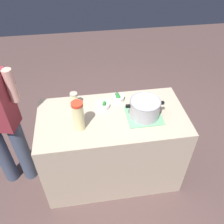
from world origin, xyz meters
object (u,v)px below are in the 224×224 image
object	(u,v)px
mason_jar	(74,99)
broccoli_bowl_front	(118,98)
cooking_pot	(145,108)
lemonade_pitcher	(78,116)
broccoli_bowl_center	(103,105)

from	to	relation	value
mason_jar	broccoli_bowl_front	distance (m)	0.42
cooking_pot	broccoli_bowl_front	distance (m)	0.33
lemonade_pitcher	broccoli_bowl_front	xyz separation A→B (m)	(-0.39, -0.33, -0.11)
broccoli_bowl_front	cooking_pot	bearing A→B (deg)	126.57
cooking_pot	mason_jar	size ratio (longest dim) A/B	2.44
mason_jar	broccoli_bowl_front	size ratio (longest dim) A/B	1.19
cooking_pot	broccoli_bowl_center	xyz separation A→B (m)	(0.35, -0.17, -0.07)
mason_jar	broccoli_bowl_front	bearing A→B (deg)	-177.60
lemonade_pitcher	broccoli_bowl_center	world-z (taller)	lemonade_pitcher
lemonade_pitcher	broccoli_bowl_center	size ratio (longest dim) A/B	2.11
lemonade_pitcher	mason_jar	world-z (taller)	lemonade_pitcher
cooking_pot	broccoli_bowl_center	size ratio (longest dim) A/B	2.60
cooking_pot	mason_jar	world-z (taller)	cooking_pot
broccoli_bowl_front	lemonade_pitcher	bearing A→B (deg)	40.46
broccoli_bowl_center	broccoli_bowl_front	bearing A→B (deg)	-151.47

